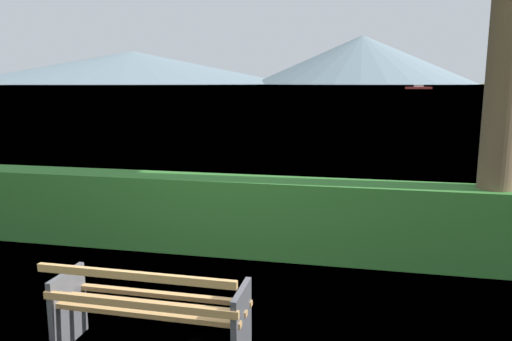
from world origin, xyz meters
The scene contains 5 objects.
water_surface centered at (0.00, 306.85, 0.00)m, with size 620.00×620.00×0.00m, color #6B8EA3.
park_bench centered at (0.00, -0.06, 0.43)m, with size 1.70×0.58×0.87m.
hedge_row centered at (0.00, 2.66, 0.52)m, with size 12.80×0.61×1.05m, color #2D6B28.
fishing_boat_near centered at (21.09, 177.48, 0.50)m, with size 9.14×3.79×1.42m.
distant_hills centered at (-16.93, 594.78, 29.85)m, with size 947.03×429.72×80.09m.
Camera 1 is at (1.71, -3.66, 2.34)m, focal length 34.14 mm.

